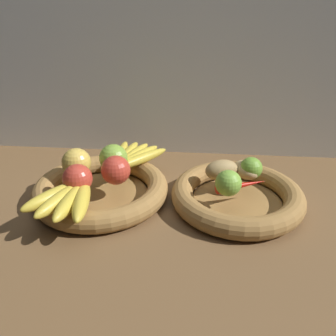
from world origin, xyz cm
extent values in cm
cube|color=brown|center=(0.00, 0.00, -1.50)|extent=(140.00, 90.00, 3.00)
cube|color=silver|center=(0.00, 30.00, 27.50)|extent=(140.00, 3.00, 55.00)
cylinder|color=olive|center=(-17.01, -1.29, 0.50)|extent=(23.01, 23.01, 1.00)
torus|color=olive|center=(-17.01, -1.29, 2.55)|extent=(33.16, 33.16, 5.10)
cylinder|color=olive|center=(16.21, -1.29, 0.50)|extent=(21.70, 21.70, 1.00)
torus|color=olive|center=(16.21, -1.29, 2.55)|extent=(31.56, 31.56, 5.10)
sphere|color=#7AA338|center=(-14.69, 3.78, 8.69)|extent=(7.18, 7.18, 7.18)
sphere|color=#B73828|center=(-20.31, -7.18, 8.45)|extent=(6.71, 6.71, 6.71)
sphere|color=#B73828|center=(-12.65, -2.46, 8.58)|extent=(6.95, 6.95, 6.95)
sphere|color=gold|center=(-23.19, 0.61, 8.66)|extent=(7.12, 7.12, 7.12)
ellipsoid|color=gold|center=(-23.82, -11.95, 6.78)|extent=(12.13, 14.87, 3.35)
ellipsoid|color=gold|center=(-21.89, -12.99, 6.78)|extent=(8.70, 16.14, 3.35)
ellipsoid|color=gold|center=(-19.76, -13.46, 6.78)|extent=(4.63, 16.19, 3.35)
ellipsoid|color=gold|center=(-17.57, -13.34, 6.78)|extent=(6.38, 16.32, 3.35)
sphere|color=brown|center=(-19.11, -5.50, 6.78)|extent=(3.02, 3.02, 3.02)
ellipsoid|color=gold|center=(-8.42, 8.86, 6.45)|extent=(13.59, 15.05, 2.69)
ellipsoid|color=gold|center=(-9.77, 9.82, 6.45)|extent=(11.19, 16.57, 2.69)
ellipsoid|color=gold|center=(-11.28, 10.52, 6.45)|extent=(8.39, 17.50, 2.69)
ellipsoid|color=gold|center=(-12.88, 10.92, 6.45)|extent=(5.30, 17.81, 2.69)
ellipsoid|color=gold|center=(-14.54, 11.01, 6.45)|extent=(3.36, 17.70, 2.69)
sphere|color=brown|center=(-14.20, 2.21, 6.45)|extent=(2.42, 2.42, 2.42)
ellipsoid|color=tan|center=(18.36, 3.44, 7.13)|extent=(8.56, 9.32, 4.05)
ellipsoid|color=#A38451|center=(12.34, 1.72, 7.64)|extent=(9.32, 7.25, 5.08)
sphere|color=#7AAD3D|center=(13.43, -5.46, 8.06)|extent=(5.92, 5.92, 5.92)
sphere|color=#6B9E33|center=(19.45, 2.87, 7.85)|extent=(5.50, 5.50, 5.50)
cone|color=red|center=(16.83, -2.85, 6.24)|extent=(12.51, 7.15, 2.28)
camera|label=1|loc=(6.00, -71.66, 44.67)|focal=36.06mm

